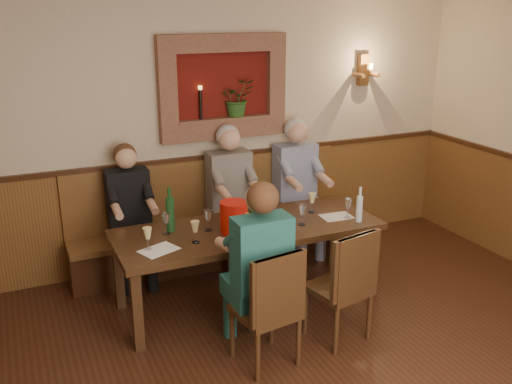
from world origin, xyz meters
The scene contains 32 objects.
room_shell centered at (0.00, 0.00, 1.89)m, with size 6.04×6.04×2.82m.
wainscoting centered at (0.00, 0.00, 0.59)m, with size 6.02×6.02×1.15m.
wall_niche centered at (0.24, 2.94, 1.81)m, with size 1.36×0.30×1.06m.
wall_sconce centered at (1.90, 2.93, 1.94)m, with size 0.25×0.20×0.35m.
dining_table centered at (0.00, 1.85, 0.68)m, with size 2.40×0.90×0.75m.
bench centered at (0.00, 2.79, 0.33)m, with size 3.00×0.45×1.11m.
chair_near_left centered at (-0.26, 0.90, 0.28)m, with size 0.49×0.49×0.98m.
chair_near_right centered at (0.44, 0.98, 0.29)m, with size 0.51×0.51×0.98m.
person_bench_left centered at (-0.88, 2.69, 0.58)m, with size 0.41×0.50×1.40m.
person_bench_mid centered at (0.18, 2.69, 0.62)m, with size 0.45×0.55×1.49m.
person_bench_right centered at (0.96, 2.69, 0.63)m, with size 0.45×0.56×1.50m.
person_chair_front centered at (-0.26, 1.07, 0.60)m, with size 0.43×0.53×1.46m.
spittoon_bucket centered at (-0.16, 1.79, 0.89)m, with size 0.24×0.24×0.28m, color red.
wine_bottle_green_a centered at (0.02, 1.77, 0.93)m, with size 0.08×0.08×0.42m.
wine_bottle_green_b centered at (-0.67, 2.03, 0.92)m, with size 0.08×0.08×0.40m.
water_bottle centered at (0.99, 1.56, 0.88)m, with size 0.06×0.06×0.33m.
tasting_sheet_a centered at (-0.87, 1.67, 0.75)m, with size 0.30×0.21×0.00m, color white.
tasting_sheet_b centered at (0.02, 1.77, 0.75)m, with size 0.25×0.18×0.00m, color white.
tasting_sheet_c centered at (0.86, 1.74, 0.75)m, with size 0.29×0.21×0.00m, color white.
tasting_sheet_d centered at (-0.21, 1.58, 0.75)m, with size 0.25×0.18×0.00m, color white.
wine_glass_0 centered at (-0.94, 1.72, 0.85)m, with size 0.08×0.08×0.19m, color #D8C881, non-canonical shape.
wine_glass_1 centered at (-0.72, 1.98, 0.85)m, with size 0.08×0.08×0.19m, color white, non-canonical shape.
wine_glass_2 centered at (-0.55, 1.70, 0.85)m, with size 0.08×0.08×0.19m, color #D8C881, non-canonical shape.
wine_glass_3 centered at (-0.36, 1.91, 0.85)m, with size 0.08×0.08×0.19m, color white, non-canonical shape.
wine_glass_4 centered at (-0.09, 1.71, 0.85)m, with size 0.08×0.08×0.19m, color #D8C881, non-canonical shape.
wine_glass_5 centered at (0.25, 1.90, 0.85)m, with size 0.08×0.08×0.19m, color #D8C881, non-canonical shape.
wine_glass_6 centered at (0.46, 1.69, 0.85)m, with size 0.08×0.08×0.19m, color white, non-canonical shape.
wine_glass_7 centered at (0.71, 1.94, 0.85)m, with size 0.08×0.08×0.19m, color #D8C881, non-canonical shape.
wine_glass_8 centered at (0.94, 1.67, 0.85)m, with size 0.08×0.08×0.19m, color white, non-canonical shape.
wine_glass_9 centered at (-0.14, 1.50, 0.85)m, with size 0.08×0.08×0.19m, color #D8C881, non-canonical shape.
wine_glass_10 centered at (-0.06, 1.96, 0.85)m, with size 0.08×0.08×0.19m, color #D8C881, non-canonical shape.
wine_glass_11 centered at (-0.02, 1.94, 0.85)m, with size 0.08×0.08×0.19m, color white, non-canonical shape.
Camera 1 is at (-1.89, -2.54, 2.66)m, focal length 40.00 mm.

